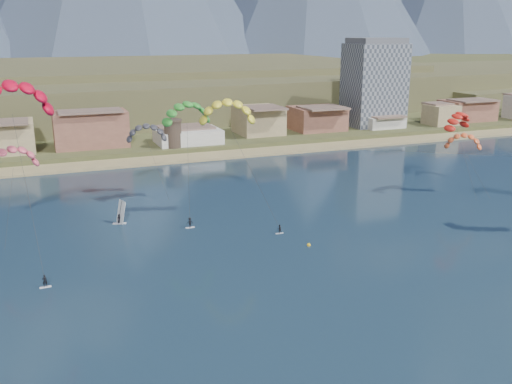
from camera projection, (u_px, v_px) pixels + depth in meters
ground at (350, 335)px, 70.31m from camera, size 2400.00×2400.00×0.00m
beach at (163, 159)px, 165.09m from camera, size 2200.00×12.00×0.90m
land at (65, 68)px, 571.42m from camera, size 2200.00×900.00×4.00m
foothills at (151, 87)px, 283.73m from camera, size 940.00×210.00×18.00m
town at (13, 133)px, 163.20m from camera, size 400.00×24.00×12.00m
apartment_tower at (374, 83)px, 209.89m from camera, size 20.00×16.00×32.00m
watchtower at (173, 133)px, 172.33m from camera, size 5.82×5.82×8.60m
kitesurfer_red at (10, 93)px, 88.40m from camera, size 14.40×19.19×31.53m
kitesurfer_yellow at (227, 108)px, 110.07m from camera, size 12.29×17.99×26.46m
kitesurfer_green at (187, 110)px, 119.03m from camera, size 11.89×20.04×25.56m
distant_kite_pink at (12, 154)px, 100.87m from camera, size 10.33×7.09×18.47m
distant_kite_dark at (146, 130)px, 127.37m from camera, size 9.93×6.51×18.14m
distant_kite_orange at (464, 138)px, 129.28m from camera, size 8.84×7.91×15.87m
distant_kite_red at (458, 118)px, 127.04m from camera, size 9.75×7.51×20.47m
windsurfer at (120, 217)px, 110.52m from camera, size 2.67×2.94×4.56m
buoy at (309, 245)px, 99.48m from camera, size 0.69×0.69×0.69m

